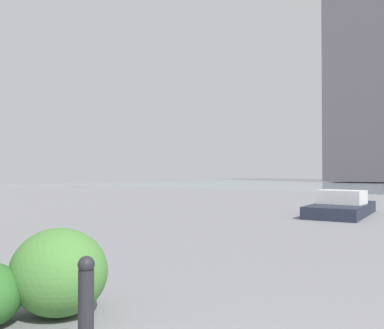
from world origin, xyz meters
name	(u,v)px	position (x,y,z in m)	size (l,w,h in m)	color
bollard_near	(86,307)	(2.65, -0.77, 0.42)	(0.13, 0.13, 0.81)	#232328
shrub_round	(59,272)	(3.70, -1.26, 0.44)	(1.03, 0.93, 0.88)	#477F38
boat	(341,209)	(4.34, -12.50, 0.21)	(1.98, 4.08, 0.95)	#1E2333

